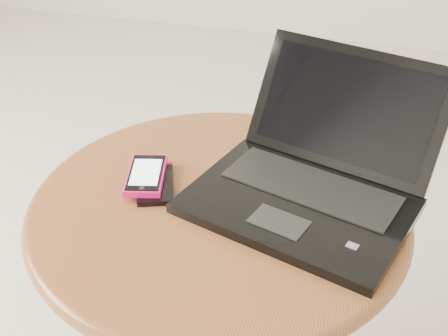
# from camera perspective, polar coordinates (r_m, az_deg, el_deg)

# --- Properties ---
(table) EXTENTS (0.60, 0.60, 0.48)m
(table) POSITION_cam_1_polar(r_m,az_deg,el_deg) (0.98, -0.53, -7.97)
(table) COLOR #522918
(table) RESTS_ON ground
(laptop) EXTENTS (0.41, 0.41, 0.19)m
(laptop) POSITION_cam_1_polar(r_m,az_deg,el_deg) (0.92, 8.69, -0.79)
(laptop) COLOR black
(laptop) RESTS_ON table
(phone_black) EXTENTS (0.09, 0.12, 0.01)m
(phone_black) POSITION_cam_1_polar(r_m,az_deg,el_deg) (0.95, -6.73, -1.54)
(phone_black) COLOR black
(phone_black) RESTS_ON table
(phone_pink) EXTENTS (0.08, 0.12, 0.01)m
(phone_pink) POSITION_cam_1_polar(r_m,az_deg,el_deg) (0.95, -7.67, -0.70)
(phone_pink) COLOR #F21074
(phone_pink) RESTS_ON phone_black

